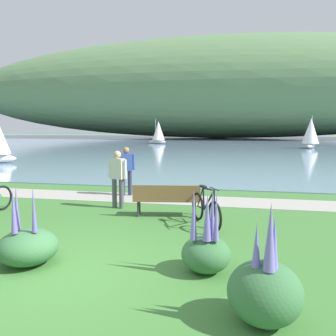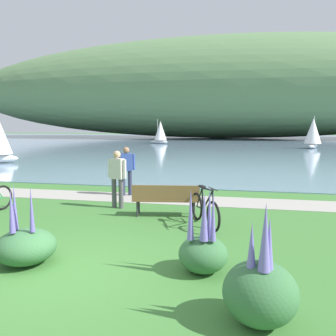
{
  "view_description": "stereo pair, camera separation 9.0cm",
  "coord_description": "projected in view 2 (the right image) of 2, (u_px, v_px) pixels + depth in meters",
  "views": [
    {
      "loc": [
        2.66,
        -4.95,
        2.44
      ],
      "look_at": [
        0.42,
        6.4,
        1.0
      ],
      "focal_mm": 36.43,
      "sensor_mm": 36.0,
      "label": 1
    },
    {
      "loc": [
        2.75,
        -4.94,
        2.44
      ],
      "look_at": [
        0.42,
        6.4,
        1.0
      ],
      "focal_mm": 36.43,
      "sensor_mm": 36.0,
      "label": 2
    }
  ],
  "objects": [
    {
      "name": "person_on_the_grass",
      "position": [
        117.0,
        175.0,
        10.06
      ],
      "size": [
        0.6,
        0.29,
        1.71
      ],
      "color": "#4C4C51",
      "rests_on": "ground"
    },
    {
      "name": "distant_hillside",
      "position": [
        222.0,
        88.0,
        66.13
      ],
      "size": [
        109.1,
        28.0,
        19.18
      ],
      "primitive_type": "ellipsoid",
      "color": "#567A4C",
      "rests_on": "bay_water"
    },
    {
      "name": "shoreline_path",
      "position": [
        153.0,
        199.0,
        11.44
      ],
      "size": [
        60.0,
        1.5,
        0.01
      ],
      "primitive_type": "cube",
      "color": "#A39E93",
      "rests_on": "ground"
    },
    {
      "name": "bicycle_leaning_near_bench",
      "position": [
        205.0,
        210.0,
        8.33
      ],
      "size": [
        0.88,
        1.59,
        1.01
      ],
      "color": "black",
      "rests_on": "ground"
    },
    {
      "name": "ground_plane",
      "position": [
        66.0,
        274.0,
        5.65
      ],
      "size": [
        200.0,
        200.0,
        0.0
      ],
      "primitive_type": "plane",
      "color": "#3D7533"
    },
    {
      "name": "person_at_shoreline",
      "position": [
        126.0,
        168.0,
        11.87
      ],
      "size": [
        0.57,
        0.35,
        1.71
      ],
      "color": "#282D47",
      "rests_on": "ground"
    },
    {
      "name": "echium_bush_closest_to_camera",
      "position": [
        25.0,
        245.0,
        6.04
      ],
      "size": [
        1.06,
        1.06,
        1.43
      ],
      "color": "#386B3D",
      "rests_on": "ground"
    },
    {
      "name": "echium_bush_mid_cluster",
      "position": [
        260.0,
        290.0,
        4.18
      ],
      "size": [
        0.92,
        0.92,
        1.57
      ],
      "color": "#386B3D",
      "rests_on": "ground"
    },
    {
      "name": "sailboat_mid_bay",
      "position": [
        160.0,
        132.0,
        45.33
      ],
      "size": [
        2.87,
        2.16,
        3.27
      ],
      "color": "white",
      "rests_on": "bay_water"
    },
    {
      "name": "bay_water",
      "position": [
        220.0,
        142.0,
        52.21
      ],
      "size": [
        180.0,
        80.0,
        0.04
      ],
      "primitive_type": "cube",
      "color": "#7A99B2",
      "rests_on": "ground"
    },
    {
      "name": "sailboat_nearest_to_shore",
      "position": [
        313.0,
        133.0,
        36.05
      ],
      "size": [
        2.23,
        3.06,
        3.47
      ],
      "color": "white",
      "rests_on": "bay_water"
    },
    {
      "name": "park_bench_near_camera",
      "position": [
        166.0,
        197.0,
        9.16
      ],
      "size": [
        1.85,
        0.74,
        0.88
      ],
      "color": "brown",
      "rests_on": "ground"
    },
    {
      "name": "echium_bush_beside_closest",
      "position": [
        203.0,
        251.0,
        5.67
      ],
      "size": [
        0.83,
        0.83,
        1.5
      ],
      "color": "#386B3D",
      "rests_on": "ground"
    }
  ]
}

